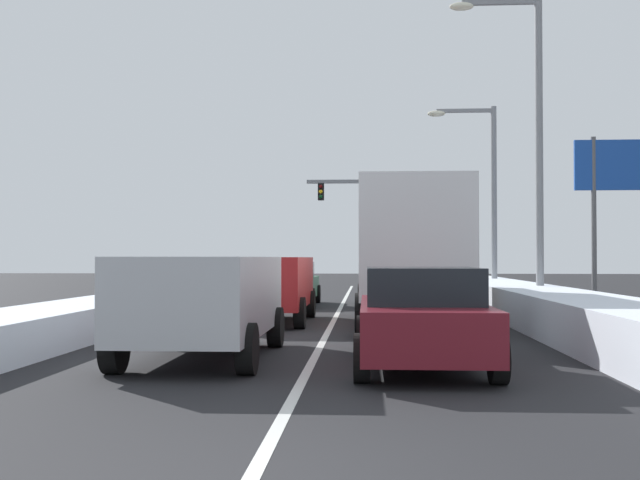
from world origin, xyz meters
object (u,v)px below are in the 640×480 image
at_px(box_truck_right_lane_second, 409,248).
at_px(street_lamp_right_near, 527,127).
at_px(traffic_light_gantry, 397,207).
at_px(roadside_sign_right, 626,183).
at_px(sedan_charcoal_right_lane_third, 394,284).
at_px(suv_silver_center_lane_nearest, 205,297).
at_px(street_lamp_right_mid, 484,183).
at_px(suv_red_center_lane_second, 268,283).
at_px(sedan_green_center_lane_third, 289,283).
at_px(sedan_maroon_right_lane_nearest, 421,317).

height_order(box_truck_right_lane_second, street_lamp_right_near, street_lamp_right_near).
distance_m(traffic_light_gantry, roadside_sign_right, 19.44).
xyz_separation_m(sedan_charcoal_right_lane_third, suv_silver_center_lane_nearest, (-3.59, -14.11, 0.25)).
bearing_deg(traffic_light_gantry, suv_silver_center_lane_nearest, -98.06).
bearing_deg(street_lamp_right_mid, box_truck_right_lane_second, -107.13).
relative_size(box_truck_right_lane_second, sedan_charcoal_right_lane_third, 1.60).
distance_m(sedan_charcoal_right_lane_third, suv_red_center_lane_second, 7.86).
height_order(suv_red_center_lane_second, street_lamp_right_near, street_lamp_right_near).
distance_m(suv_red_center_lane_second, roadside_sign_right, 12.31).
bearing_deg(sedan_charcoal_right_lane_third, suv_red_center_lane_second, -116.19).
height_order(box_truck_right_lane_second, suv_red_center_lane_second, box_truck_right_lane_second).
bearing_deg(suv_red_center_lane_second, sedan_green_center_lane_third, 91.54).
bearing_deg(street_lamp_right_near, box_truck_right_lane_second, -133.38).
relative_size(sedan_maroon_right_lane_nearest, sedan_green_center_lane_third, 1.00).
height_order(suv_red_center_lane_second, traffic_light_gantry, traffic_light_gantry).
bearing_deg(roadside_sign_right, street_lamp_right_near, -145.74).
height_order(box_truck_right_lane_second, sedan_green_center_lane_third, box_truck_right_lane_second).
height_order(sedan_maroon_right_lane_nearest, roadside_sign_right, roadside_sign_right).
distance_m(suv_silver_center_lane_nearest, street_lamp_right_mid, 19.20).
xyz_separation_m(box_truck_right_lane_second, traffic_light_gantry, (0.68, 24.57, 2.60)).
distance_m(box_truck_right_lane_second, sedan_charcoal_right_lane_third, 8.11).
height_order(suv_silver_center_lane_nearest, street_lamp_right_mid, street_lamp_right_mid).
height_order(sedan_maroon_right_lane_nearest, suv_silver_center_lane_nearest, suv_silver_center_lane_nearest).
xyz_separation_m(suv_silver_center_lane_nearest, traffic_light_gantry, (4.34, 30.65, 3.48)).
height_order(sedan_green_center_lane_third, roadside_sign_right, roadside_sign_right).
relative_size(sedan_maroon_right_lane_nearest, traffic_light_gantry, 0.60).
bearing_deg(street_lamp_right_mid, suv_silver_center_lane_nearest, -112.32).
distance_m(traffic_light_gantry, street_lamp_right_near, 20.97).
xyz_separation_m(sedan_maroon_right_lane_nearest, traffic_light_gantry, (0.88, 31.42, 3.73)).
distance_m(suv_red_center_lane_second, street_lamp_right_near, 8.88).
xyz_separation_m(box_truck_right_lane_second, street_lamp_right_mid, (3.51, 11.38, 2.64)).
bearing_deg(traffic_light_gantry, sedan_green_center_lane_third, -104.93).
height_order(sedan_maroon_right_lane_nearest, street_lamp_right_near, street_lamp_right_near).
relative_size(sedan_maroon_right_lane_nearest, suv_red_center_lane_second, 0.92).
bearing_deg(street_lamp_right_near, sedan_maroon_right_lane_nearest, -109.65).
xyz_separation_m(sedan_charcoal_right_lane_third, sedan_green_center_lane_third, (-3.66, 0.02, 0.00)).
xyz_separation_m(sedan_maroon_right_lane_nearest, suv_silver_center_lane_nearest, (-3.47, 0.77, 0.25)).
relative_size(street_lamp_right_near, roadside_sign_right, 1.68).
bearing_deg(roadside_sign_right, suv_silver_center_lane_nearest, -131.32).
bearing_deg(sedan_green_center_lane_third, traffic_light_gantry, 75.07).
relative_size(sedan_maroon_right_lane_nearest, suv_silver_center_lane_nearest, 0.92).
bearing_deg(roadside_sign_right, suv_red_center_lane_second, -153.80).
relative_size(suv_red_center_lane_second, roadside_sign_right, 0.89).
height_order(box_truck_right_lane_second, roadside_sign_right, roadside_sign_right).
xyz_separation_m(sedan_maroon_right_lane_nearest, box_truck_right_lane_second, (0.19, 6.85, 1.14)).
relative_size(sedan_green_center_lane_third, street_lamp_right_near, 0.49).
height_order(sedan_charcoal_right_lane_third, suv_red_center_lane_second, suv_red_center_lane_second).
xyz_separation_m(sedan_charcoal_right_lane_third, roadside_sign_right, (7.25, -1.77, 3.25)).
bearing_deg(suv_red_center_lane_second, sedan_charcoal_right_lane_third, 63.81).
bearing_deg(box_truck_right_lane_second, suv_red_center_lane_second, 164.46).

